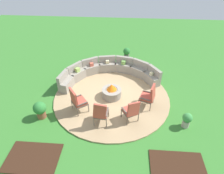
% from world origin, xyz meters
% --- Properties ---
extents(ground_plane, '(24.00, 24.00, 0.00)m').
position_xyz_m(ground_plane, '(0.00, 0.00, 0.00)').
color(ground_plane, '#387A2D').
extents(patio_circle, '(5.32, 5.32, 0.06)m').
position_xyz_m(patio_circle, '(0.00, 0.00, 0.03)').
color(patio_circle, tan).
rests_on(patio_circle, ground_plane).
extents(mulch_bed_left, '(1.77, 1.21, 0.04)m').
position_xyz_m(mulch_bed_left, '(-2.39, -3.39, 0.02)').
color(mulch_bed_left, '#382114').
rests_on(mulch_bed_left, ground_plane).
extents(mulch_bed_right, '(1.77, 1.21, 0.04)m').
position_xyz_m(mulch_bed_right, '(2.39, -3.39, 0.02)').
color(mulch_bed_right, '#382114').
rests_on(mulch_bed_right, ground_plane).
extents(fire_pit, '(0.89, 0.89, 0.68)m').
position_xyz_m(fire_pit, '(0.00, 0.00, 0.32)').
color(fire_pit, gray).
rests_on(fire_pit, patio_circle).
extents(curved_stone_bench, '(4.90, 2.57, 0.83)m').
position_xyz_m(curved_stone_bench, '(-0.30, 1.63, 0.39)').
color(curved_stone_bench, gray).
rests_on(curved_stone_bench, patio_circle).
extents(lounge_chair_front_left, '(0.80, 0.82, 1.16)m').
position_xyz_m(lounge_chair_front_left, '(-1.34, -1.07, 0.65)').
color(lounge_chair_front_left, brown).
rests_on(lounge_chair_front_left, patio_circle).
extents(lounge_chair_front_right, '(0.57, 0.62, 1.13)m').
position_xyz_m(lounge_chair_front_right, '(-0.29, -1.69, 0.62)').
color(lounge_chair_front_right, brown).
rests_on(lounge_chair_front_right, patio_circle).
extents(lounge_chair_back_left, '(0.74, 0.76, 1.05)m').
position_xyz_m(lounge_chair_back_left, '(0.87, -1.46, 0.60)').
color(lounge_chair_back_left, brown).
rests_on(lounge_chair_back_left, patio_circle).
extents(lounge_chair_back_right, '(0.75, 0.76, 1.09)m').
position_xyz_m(lounge_chair_back_right, '(1.62, -0.53, 0.62)').
color(lounge_chair_back_right, brown).
rests_on(lounge_chair_back_right, patio_circle).
extents(potted_plant_0, '(0.52, 0.52, 0.76)m').
position_xyz_m(potted_plant_0, '(-2.78, -1.49, 0.43)').
color(potted_plant_0, brown).
rests_on(potted_plant_0, ground_plane).
extents(potted_plant_1, '(0.38, 0.38, 0.66)m').
position_xyz_m(potted_plant_1, '(3.02, -1.56, 0.37)').
color(potted_plant_1, '#A89E8E').
rests_on(potted_plant_1, ground_plane).
extents(potted_plant_2, '(0.42, 0.42, 0.71)m').
position_xyz_m(potted_plant_2, '(0.63, 3.84, 0.40)').
color(potted_plant_2, '#605B56').
rests_on(potted_plant_2, ground_plane).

